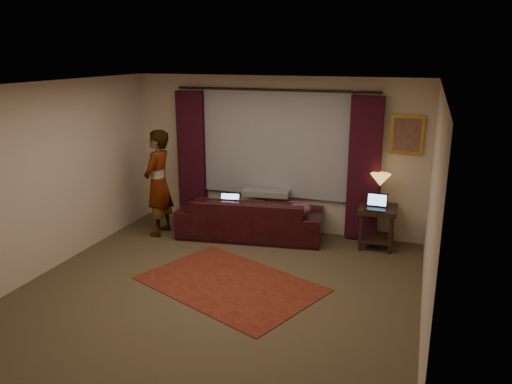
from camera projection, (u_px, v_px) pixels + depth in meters
floor at (219, 289)px, 6.48m from camera, size 5.00×5.00×0.01m
ceiling at (214, 85)px, 5.77m from camera, size 5.00×5.00×0.02m
wall_back at (275, 155)px, 8.40m from camera, size 5.00×0.02×2.60m
wall_front at (89, 277)px, 3.85m from camera, size 5.00×0.02×2.60m
wall_left at (51, 177)px, 6.90m from camera, size 0.02×5.00×2.60m
wall_right at (431, 214)px, 5.35m from camera, size 0.02×5.00×2.60m
sheer_curtain at (274, 143)px, 8.29m from camera, size 2.50×0.05×1.80m
drape_left at (192, 157)px, 8.80m from camera, size 0.50×0.14×2.30m
drape_right at (364, 169)px, 7.87m from camera, size 0.50×0.14×2.30m
curtain_rod at (274, 90)px, 8.01m from camera, size 0.04×0.04×3.40m
picture_frame at (407, 135)px, 7.60m from camera, size 0.50×0.04×0.60m
sofa at (251, 209)px, 8.22m from camera, size 2.48×1.34×0.95m
throw_blanket at (266, 178)px, 8.27m from camera, size 0.80×0.39×0.09m
clothing_pile at (296, 209)px, 7.89m from camera, size 0.48×0.37×0.20m
laptop_sofa at (229, 202)px, 8.14m from camera, size 0.40×0.43×0.25m
area_rug at (230, 284)px, 6.61m from camera, size 2.69×2.28×0.01m
end_table at (377, 227)px, 7.78m from camera, size 0.59×0.59×0.67m
tiffany_lamp at (380, 190)px, 7.70m from camera, size 0.37×0.37×0.50m
laptop_table at (376, 202)px, 7.52m from camera, size 0.32×0.35×0.23m
person at (158, 183)px, 8.22m from camera, size 0.54×0.54×1.77m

